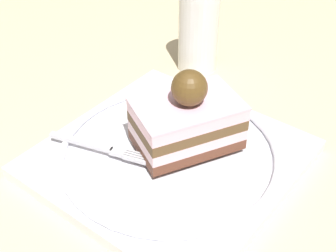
% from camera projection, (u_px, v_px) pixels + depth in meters
% --- Properties ---
extents(ground_plane, '(2.40, 2.40, 0.00)m').
position_uv_depth(ground_plane, '(176.00, 154.00, 0.52)').
color(ground_plane, beige).
extents(dessert_plate, '(0.29, 0.29, 0.02)m').
position_uv_depth(dessert_plate, '(168.00, 156.00, 0.50)').
color(dessert_plate, white).
rests_on(dessert_plate, ground_plane).
extents(cake_slice, '(0.13, 0.12, 0.09)m').
position_uv_depth(cake_slice, '(186.00, 120.00, 0.48)').
color(cake_slice, brown).
rests_on(cake_slice, dessert_plate).
extents(fork, '(0.02, 0.12, 0.00)m').
position_uv_depth(fork, '(101.00, 148.00, 0.49)').
color(fork, silver).
rests_on(fork, dessert_plate).
extents(drink_glass_near, '(0.06, 0.06, 0.11)m').
position_uv_depth(drink_glass_near, '(198.00, 36.00, 0.64)').
color(drink_glass_near, white).
rests_on(drink_glass_near, ground_plane).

